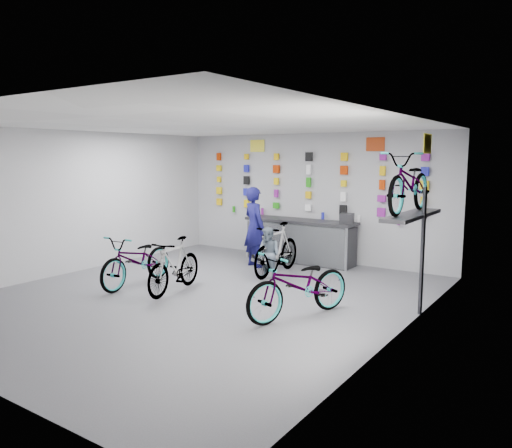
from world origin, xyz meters
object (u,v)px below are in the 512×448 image
Objects in this scene: bike_center at (174,265)px; customer at (268,254)px; counter at (300,241)px; bike_service at (277,249)px; bike_left at (137,260)px; clerk at (254,227)px; bike_right at (300,285)px.

bike_center is 1.97m from customer.
counter is 1.63× the size of bike_center.
bike_service is (0.22, -1.37, 0.05)m from counter.
counter is 1.42× the size of bike_left.
counter is 3.93m from bike_left.
bike_center is at bearing -99.38° from counter.
counter is 1.39m from bike_service.
customer is at bearing 162.16° from clerk.
bike_right is at bearing -60.74° from counter.
counter is at bearing 61.13° from bike_left.
bike_service is (-1.78, 2.20, 0.02)m from bike_right.
bike_right is (3.52, 0.06, 0.02)m from bike_left.
counter is 3.63m from bike_center.
bike_left is at bearing -128.07° from customer.
counter is at bearing 107.48° from customer.
bike_center is (-0.59, -3.58, 0.01)m from counter.
bike_center is 0.92× the size of clerk.
customer is (0.10, -0.47, -0.01)m from bike_service.
bike_right reaches higher than bike_left.
bike_left is 2.82m from clerk.
customer is at bearing 154.45° from bike_right.
bike_right is 1.86× the size of customer.
bike_service reaches higher than bike_right.
bike_right is 2.83m from bike_service.
bike_right is at bearing 160.05° from clerk.
bike_service is 1.70× the size of customer.
clerk is (-0.61, -0.99, 0.41)m from counter.
bike_left is 1.06× the size of bike_service.
clerk is at bearing 155.54° from bike_right.
bike_center is at bearing -112.49° from bike_service.
bike_right is at bearing -38.06° from customer.
clerk is (-0.01, 2.59, 0.40)m from bike_center.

